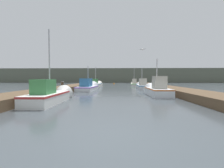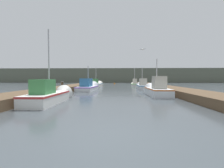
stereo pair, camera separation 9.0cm
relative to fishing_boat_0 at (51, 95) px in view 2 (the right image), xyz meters
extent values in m
plane|color=#3D4449|center=(3.93, -5.57, -0.45)|extent=(200.00, 200.00, 0.00)
cube|color=brown|center=(-2.22, 10.43, -0.18)|extent=(2.65, 40.00, 0.54)
cube|color=brown|center=(10.09, 10.43, -0.18)|extent=(2.65, 40.00, 0.54)
cube|color=#565B4C|center=(3.93, 50.73, 2.09)|extent=(120.00, 16.00, 5.08)
cube|color=silver|center=(0.01, -0.55, -0.14)|extent=(1.45, 3.80, 0.63)
cube|color=#B83131|center=(0.01, -0.55, 0.12)|extent=(1.48, 3.83, 0.10)
cone|color=silver|center=(-0.02, 1.83, -0.14)|extent=(1.35, 0.98, 1.34)
cube|color=#387A42|center=(0.01, -1.03, 0.59)|extent=(0.91, 1.35, 0.82)
cylinder|color=#B2B2B7|center=(0.00, -0.27, 2.11)|extent=(0.08, 0.08, 3.85)
cube|color=silver|center=(7.62, 3.71, -0.12)|extent=(1.53, 4.05, 0.67)
cube|color=#CD6A33|center=(7.62, 3.71, 0.16)|extent=(1.56, 4.08, 0.10)
cone|color=silver|center=(7.65, 6.14, -0.12)|extent=(1.42, 0.83, 1.41)
cube|color=#B2AD9E|center=(7.62, 3.21, 0.73)|extent=(0.96, 1.24, 1.02)
cylinder|color=#B2B2B7|center=(7.63, 4.01, 1.50)|extent=(0.08, 0.08, 2.55)
cube|color=silver|center=(0.48, 8.98, -0.18)|extent=(2.04, 4.58, 0.54)
cube|color=#8C40D8|center=(0.48, 8.98, 0.03)|extent=(2.07, 4.61, 0.10)
cone|color=silver|center=(0.65, 11.71, -0.18)|extent=(1.74, 1.07, 1.68)
cube|color=#2D6699|center=(0.45, 8.43, 0.57)|extent=(1.23, 1.83, 0.96)
cylinder|color=#B2B2B7|center=(0.50, 9.32, 1.35)|extent=(0.08, 0.08, 2.53)
cube|color=silver|center=(7.78, 12.53, -0.17)|extent=(1.52, 4.89, 0.57)
cube|color=#2567A4|center=(7.78, 12.53, 0.06)|extent=(1.55, 4.92, 0.10)
cone|color=silver|center=(7.89, 15.40, -0.17)|extent=(1.30, 0.96, 1.27)
cube|color=#B2AD9E|center=(7.76, 11.92, 0.59)|extent=(0.98, 1.67, 0.95)
cylinder|color=#B2B2B7|center=(7.79, 12.89, 1.38)|extent=(0.08, 0.08, 2.53)
cube|color=silver|center=(0.23, 17.32, -0.16)|extent=(1.97, 4.88, 0.58)
cube|color=#1F6EB7|center=(0.23, 17.32, 0.07)|extent=(2.01, 4.91, 0.10)
cone|color=silver|center=(0.48, 20.19, -0.16)|extent=(1.57, 1.13, 1.48)
cube|color=#387A42|center=(0.18, 16.72, 0.56)|extent=(1.10, 1.46, 0.86)
cylinder|color=#B2B2B7|center=(0.26, 17.67, 1.66)|extent=(0.08, 0.08, 3.05)
cube|color=silver|center=(7.69, 21.91, -0.22)|extent=(1.70, 5.10, 0.47)
cube|color=green|center=(7.69, 21.91, -0.04)|extent=(1.73, 5.14, 0.10)
cone|color=silver|center=(7.92, 24.88, -0.22)|extent=(1.33, 1.03, 1.26)
cube|color=#B2AD9E|center=(7.65, 21.29, 0.52)|extent=(0.94, 1.81, 0.99)
cylinder|color=#B2B2B7|center=(7.72, 22.29, 1.68)|extent=(0.08, 0.08, 3.31)
cylinder|color=#473523|center=(-0.76, 3.90, 0.13)|extent=(0.22, 0.22, 1.17)
cylinder|color=silver|center=(-0.76, 3.90, 0.74)|extent=(0.25, 0.25, 0.04)
cylinder|color=#473523|center=(8.64, 18.54, 0.07)|extent=(0.20, 0.20, 1.05)
cylinder|color=silver|center=(8.64, 18.54, 0.62)|extent=(0.23, 0.23, 0.04)
cylinder|color=#473523|center=(-1.13, 11.87, 0.23)|extent=(0.24, 0.24, 1.36)
cylinder|color=silver|center=(-1.13, 11.87, 0.93)|extent=(0.27, 0.27, 0.04)
sphere|color=#BF6513|center=(3.34, 30.16, -0.33)|extent=(0.45, 0.45, 0.45)
cylinder|color=black|center=(3.34, 30.16, 0.14)|extent=(0.06, 0.06, 0.50)
ellipsoid|color=white|center=(6.49, 4.86, 3.75)|extent=(0.22, 0.31, 0.12)
cube|color=gray|center=(6.62, 4.82, 3.77)|extent=(0.30, 0.20, 0.07)
cube|color=gray|center=(6.36, 4.90, 3.77)|extent=(0.30, 0.20, 0.07)
camera|label=1|loc=(4.12, -9.27, 1.05)|focal=24.00mm
camera|label=2|loc=(4.21, -9.27, 1.05)|focal=24.00mm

